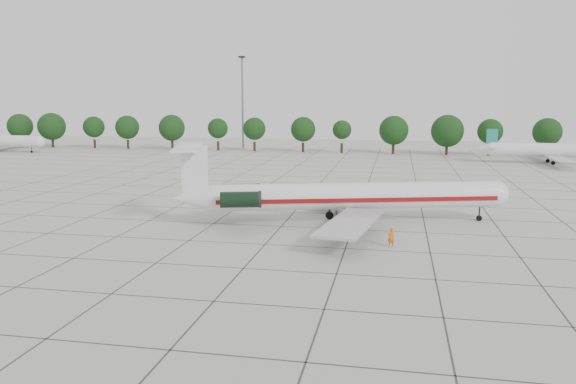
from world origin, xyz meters
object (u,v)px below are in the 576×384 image
floodlight_mast (242,97)px  ground_crew (391,237)px  main_airliner (338,196)px  bg_airliner_d (555,150)px

floodlight_mast → ground_crew: bearing=-66.8°
main_airliner → bg_airliner_d: main_airliner is taller
ground_crew → bg_airliner_d: 83.70m
main_airliner → floodlight_mast: (-36.13, 89.31, 11.03)m
main_airliner → ground_crew: size_ratio=19.89×
ground_crew → bg_airliner_d: (34.17, 76.38, 1.94)m
ground_crew → bg_airliner_d: bg_airliner_d is taller
ground_crew → main_airliner: bearing=-85.5°
main_airliner → ground_crew: 11.28m
ground_crew → floodlight_mast: size_ratio=0.08×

